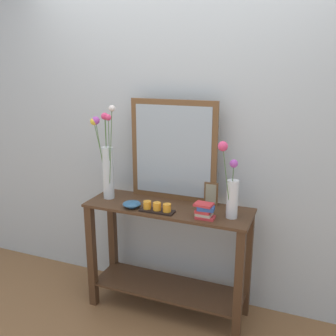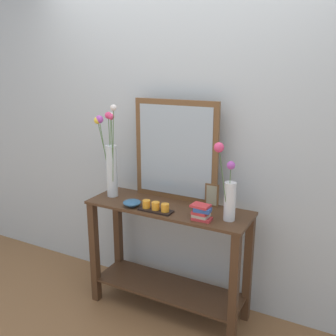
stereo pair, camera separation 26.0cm
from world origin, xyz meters
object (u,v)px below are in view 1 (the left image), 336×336
console_table (168,250)px  book_stack (205,211)px  candle_tray (157,208)px  picture_frame_small (211,194)px  decorative_bowl (132,204)px  mirror_leaning (173,151)px  vase_right (231,190)px  tall_vase_left (107,162)px

console_table → book_stack: (0.30, -0.11, 0.40)m
candle_tray → book_stack: size_ratio=1.73×
candle_tray → picture_frame_small: 0.41m
console_table → candle_tray: candle_tray is taller
decorative_bowl → console_table: bearing=26.2°
mirror_leaning → picture_frame_small: 0.42m
vase_right → candle_tray: vase_right is taller
candle_tray → decorative_bowl: bearing=178.3°
tall_vase_left → console_table: bearing=1.2°
console_table → tall_vase_left: bearing=-178.8°
picture_frame_small → tall_vase_left: bearing=-168.2°
picture_frame_small → decorative_bowl: bearing=-152.5°
vase_right → picture_frame_small: vase_right is taller
console_table → decorative_bowl: size_ratio=9.16×
decorative_bowl → candle_tray: bearing=-1.7°
candle_tray → picture_frame_small: (0.31, 0.27, 0.06)m
console_table → picture_frame_small: size_ratio=7.17×
console_table → decorative_bowl: (-0.23, -0.11, 0.37)m
mirror_leaning → decorative_bowl: (-0.21, -0.28, -0.35)m
candle_tray → picture_frame_small: bearing=41.1°
console_table → candle_tray: (-0.03, -0.12, 0.37)m
candle_tray → console_table: bearing=74.4°
decorative_bowl → mirror_leaning: bearing=53.6°
decorative_bowl → book_stack: (0.53, 0.01, 0.02)m
console_table → tall_vase_left: (-0.49, -0.01, 0.63)m
picture_frame_small → book_stack: 0.26m
vase_right → candle_tray: (-0.49, -0.08, -0.17)m
book_stack → decorative_bowl: bearing=-179.3°
mirror_leaning → vase_right: bearing=-23.2°
candle_tray → book_stack: book_stack is taller
mirror_leaning → vase_right: mirror_leaning is taller
mirror_leaning → tall_vase_left: bearing=-159.1°
tall_vase_left → book_stack: tall_vase_left is taller
mirror_leaning → picture_frame_small: mirror_leaning is taller
tall_vase_left → picture_frame_small: tall_vase_left is taller
tall_vase_left → book_stack: size_ratio=5.09×
tall_vase_left → decorative_bowl: size_ratio=5.48×
console_table → book_stack: book_stack is taller
tall_vase_left → vase_right: size_ratio=1.36×
console_table → vase_right: (0.46, -0.04, 0.54)m
console_table → decorative_bowl: bearing=-153.8°
tall_vase_left → candle_tray: 0.53m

